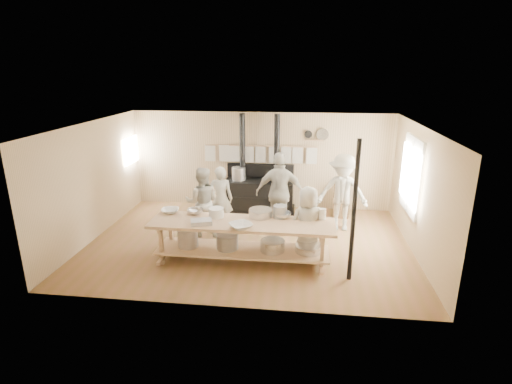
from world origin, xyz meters
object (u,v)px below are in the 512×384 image
cook_far_left (221,199)px  roasting_pan (201,222)px  prep_table (242,237)px  cook_left (202,202)px  stove (259,192)px  cook_right (280,193)px  chair (341,206)px  cook_center (308,223)px  cook_by_window (342,193)px

cook_far_left → roasting_pan: bearing=83.7°
prep_table → cook_left: cook_left is taller
stove → cook_right: 1.58m
cook_right → chair: (1.53, 1.22, -0.70)m
stove → roasting_pan: stove is taller
cook_center → cook_by_window: size_ratio=0.82×
cook_left → chair: 3.70m
chair → roasting_pan: size_ratio=2.17×
chair → roasting_pan: 4.29m
cook_far_left → cook_center: cook_far_left is taller
stove → cook_left: size_ratio=1.62×
cook_center → roasting_pan: 2.10m
roasting_pan → prep_table: bearing=15.6°
cook_left → cook_by_window: 3.26m
cook_left → cook_center: size_ratio=1.07×
stove → cook_center: 2.98m
cook_far_left → cook_center: bearing=142.8°
cook_far_left → cook_left: (-0.36, -0.34, 0.02)m
cook_left → roasting_pan: cook_left is taller
cook_left → cook_right: (1.74, 0.42, 0.15)m
cook_center → roasting_pan: (-2.03, -0.54, 0.14)m
cook_by_window → cook_left: bearing=-163.2°
stove → cook_by_window: stove is taller
cook_center → chair: bearing=-128.6°
cook_center → stove: bearing=-83.9°
cook_far_left → cook_right: size_ratio=0.82×
cook_far_left → cook_by_window: bearing=-178.2°
prep_table → cook_right: cook_right is taller
stove → prep_table: (-0.00, -3.02, -0.00)m
cook_left → chair: size_ratio=1.88×
cook_center → roasting_pan: cook_center is taller
cook_far_left → cook_right: cook_right is taller
cook_center → cook_by_window: bearing=-135.9°
prep_table → roasting_pan: (-0.75, -0.21, 0.37)m
stove → chair: (2.17, -0.15, -0.27)m
prep_table → cook_left: (-1.09, 1.22, 0.28)m
prep_table → chair: 3.61m
cook_left → roasting_pan: bearing=95.6°
cook_far_left → chair: bearing=-161.6°
stove → cook_right: (0.64, -1.37, 0.43)m
cook_left → cook_by_window: cook_by_window is taller
cook_by_window → chair: 1.14m
cook_center → cook_by_window: 1.81m
stove → cook_by_window: (2.08, -1.08, 0.40)m
chair → prep_table: bearing=-124.5°
cook_far_left → chair: (2.90, 1.31, -0.53)m
prep_table → cook_far_left: cook_far_left is taller
roasting_pan → cook_center: bearing=14.9°
cook_center → cook_right: 1.47m
chair → cook_right: bearing=-138.7°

